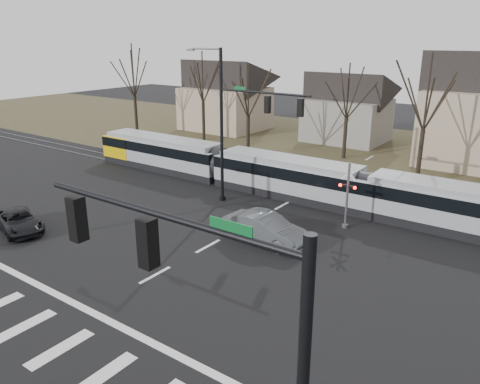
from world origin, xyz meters
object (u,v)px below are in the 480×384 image
Objects in this scene: tram at (286,175)px; suv at (19,221)px; sedan at (265,228)px; rail_crossing_signal at (347,198)px.

suv is at bearing -122.68° from tram.
suv is (-9.46, -14.74, -0.91)m from tram.
rail_crossing_signal reaches higher than sedan.
suv is 1.18× the size of rail_crossing_signal.
sedan is 1.07× the size of suv.
rail_crossing_signal is at bearing -38.26° from suv.
sedan is at bearing -121.44° from rail_crossing_signal.
tram is 9.13× the size of rail_crossing_signal.
rail_crossing_signal is (15.41, 11.54, 1.28)m from suv.
rail_crossing_signal is at bearing -28.33° from tram.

